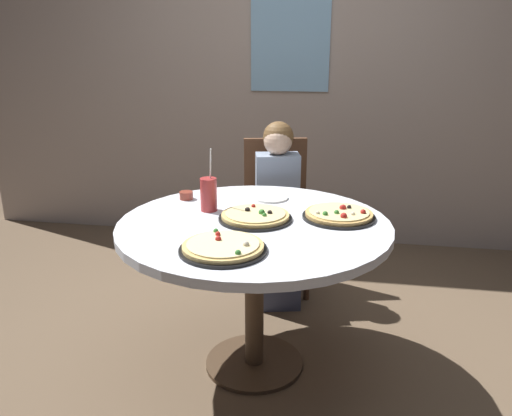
{
  "coord_description": "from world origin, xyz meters",
  "views": [
    {
      "loc": [
        0.37,
        -2.14,
        1.52
      ],
      "look_at": [
        0.0,
        0.05,
        0.8
      ],
      "focal_mm": 35.72,
      "sensor_mm": 36.0,
      "label": 1
    }
  ],
  "objects_px": {
    "diner_child": "(278,222)",
    "plate_small": "(271,198)",
    "pizza_veggie": "(256,216)",
    "sauce_bowl": "(186,195)",
    "chair_wooden": "(276,206)",
    "pizza_pepperoni": "(223,247)",
    "soda_cup": "(209,194)",
    "pizza_cheese": "(339,215)",
    "dining_table": "(254,241)"
  },
  "relations": [
    {
      "from": "pizza_veggie",
      "to": "sauce_bowl",
      "type": "bearing_deg",
      "value": 147.55
    },
    {
      "from": "diner_child",
      "to": "soda_cup",
      "type": "distance_m",
      "value": 0.76
    },
    {
      "from": "pizza_cheese",
      "to": "soda_cup",
      "type": "bearing_deg",
      "value": 179.13
    },
    {
      "from": "plate_small",
      "to": "chair_wooden",
      "type": "bearing_deg",
      "value": 94.29
    },
    {
      "from": "dining_table",
      "to": "pizza_veggie",
      "type": "bearing_deg",
      "value": 86.84
    },
    {
      "from": "soda_cup",
      "to": "pizza_cheese",
      "type": "bearing_deg",
      "value": -0.87
    },
    {
      "from": "chair_wooden",
      "to": "pizza_pepperoni",
      "type": "bearing_deg",
      "value": -91.82
    },
    {
      "from": "dining_table",
      "to": "pizza_cheese",
      "type": "height_order",
      "value": "pizza_cheese"
    },
    {
      "from": "pizza_pepperoni",
      "to": "pizza_veggie",
      "type": "bearing_deg",
      "value": 80.86
    },
    {
      "from": "plate_small",
      "to": "diner_child",
      "type": "bearing_deg",
      "value": 90.95
    },
    {
      "from": "dining_table",
      "to": "diner_child",
      "type": "relative_size",
      "value": 1.14
    },
    {
      "from": "diner_child",
      "to": "pizza_cheese",
      "type": "bearing_deg",
      "value": -60.53
    },
    {
      "from": "diner_child",
      "to": "sauce_bowl",
      "type": "bearing_deg",
      "value": -132.28
    },
    {
      "from": "pizza_veggie",
      "to": "soda_cup",
      "type": "xyz_separation_m",
      "value": [
        -0.24,
        0.1,
        0.06
      ]
    },
    {
      "from": "dining_table",
      "to": "sauce_bowl",
      "type": "distance_m",
      "value": 0.51
    },
    {
      "from": "chair_wooden",
      "to": "pizza_cheese",
      "type": "bearing_deg",
      "value": -64.1
    },
    {
      "from": "pizza_veggie",
      "to": "chair_wooden",
      "type": "bearing_deg",
      "value": 91.36
    },
    {
      "from": "chair_wooden",
      "to": "soda_cup",
      "type": "bearing_deg",
      "value": -105.46
    },
    {
      "from": "soda_cup",
      "to": "sauce_bowl",
      "type": "height_order",
      "value": "soda_cup"
    },
    {
      "from": "chair_wooden",
      "to": "sauce_bowl",
      "type": "relative_size",
      "value": 13.57
    },
    {
      "from": "soda_cup",
      "to": "plate_small",
      "type": "height_order",
      "value": "soda_cup"
    },
    {
      "from": "pizza_cheese",
      "to": "sauce_bowl",
      "type": "bearing_deg",
      "value": 167.57
    },
    {
      "from": "pizza_cheese",
      "to": "pizza_pepperoni",
      "type": "relative_size",
      "value": 0.98
    },
    {
      "from": "chair_wooden",
      "to": "sauce_bowl",
      "type": "xyz_separation_m",
      "value": [
        -0.39,
        -0.64,
        0.24
      ]
    },
    {
      "from": "dining_table",
      "to": "pizza_cheese",
      "type": "relative_size",
      "value": 3.67
    },
    {
      "from": "chair_wooden",
      "to": "diner_child",
      "type": "relative_size",
      "value": 0.88
    },
    {
      "from": "plate_small",
      "to": "sauce_bowl",
      "type": "bearing_deg",
      "value": -169.49
    },
    {
      "from": "soda_cup",
      "to": "sauce_bowl",
      "type": "xyz_separation_m",
      "value": [
        -0.16,
        0.16,
        -0.06
      ]
    },
    {
      "from": "pizza_veggie",
      "to": "pizza_pepperoni",
      "type": "relative_size",
      "value": 0.98
    },
    {
      "from": "pizza_pepperoni",
      "to": "pizza_cheese",
      "type": "bearing_deg",
      "value": 47.28
    },
    {
      "from": "pizza_cheese",
      "to": "plate_small",
      "type": "bearing_deg",
      "value": 144.53
    },
    {
      "from": "pizza_cheese",
      "to": "pizza_veggie",
      "type": "bearing_deg",
      "value": -166.96
    },
    {
      "from": "diner_child",
      "to": "pizza_veggie",
      "type": "height_order",
      "value": "diner_child"
    },
    {
      "from": "plate_small",
      "to": "pizza_veggie",
      "type": "bearing_deg",
      "value": -93.54
    },
    {
      "from": "pizza_pepperoni",
      "to": "plate_small",
      "type": "height_order",
      "value": "pizza_pepperoni"
    },
    {
      "from": "pizza_pepperoni",
      "to": "plate_small",
      "type": "bearing_deg",
      "value": 83.46
    },
    {
      "from": "chair_wooden",
      "to": "pizza_veggie",
      "type": "xyz_separation_m",
      "value": [
        0.02,
        -0.9,
        0.24
      ]
    },
    {
      "from": "pizza_veggie",
      "to": "sauce_bowl",
      "type": "height_order",
      "value": "pizza_veggie"
    },
    {
      "from": "soda_cup",
      "to": "dining_table",
      "type": "bearing_deg",
      "value": -27.62
    },
    {
      "from": "chair_wooden",
      "to": "diner_child",
      "type": "height_order",
      "value": "diner_child"
    },
    {
      "from": "pizza_veggie",
      "to": "pizza_pepperoni",
      "type": "distance_m",
      "value": 0.39
    },
    {
      "from": "chair_wooden",
      "to": "pizza_pepperoni",
      "type": "relative_size",
      "value": 2.75
    },
    {
      "from": "pizza_pepperoni",
      "to": "diner_child",
      "type": "bearing_deg",
      "value": 86.04
    },
    {
      "from": "diner_child",
      "to": "plate_small",
      "type": "relative_size",
      "value": 6.01
    },
    {
      "from": "diner_child",
      "to": "pizza_pepperoni",
      "type": "distance_m",
      "value": 1.15
    },
    {
      "from": "chair_wooden",
      "to": "dining_table",
      "type": "bearing_deg",
      "value": -88.79
    },
    {
      "from": "diner_child",
      "to": "plate_small",
      "type": "height_order",
      "value": "diner_child"
    },
    {
      "from": "diner_child",
      "to": "plate_small",
      "type": "xyz_separation_m",
      "value": [
        0.01,
        -0.39,
        0.27
      ]
    },
    {
      "from": "dining_table",
      "to": "sauce_bowl",
      "type": "relative_size",
      "value": 17.66
    },
    {
      "from": "plate_small",
      "to": "pizza_pepperoni",
      "type": "bearing_deg",
      "value": -96.54
    }
  ]
}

